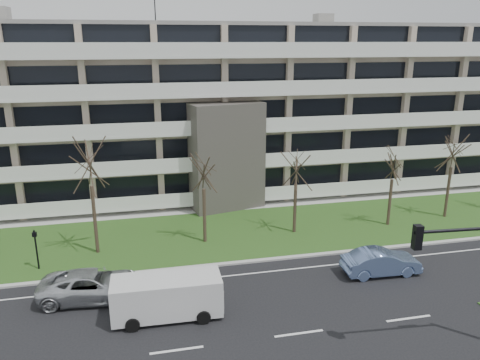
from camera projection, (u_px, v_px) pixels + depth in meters
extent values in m
plane|color=black|center=(299.00, 334.00, 23.03)|extent=(160.00, 160.00, 0.00)
cube|color=#34541C|center=(241.00, 232.00, 35.17)|extent=(90.00, 10.00, 0.06)
cube|color=#B2B2AD|center=(258.00, 261.00, 30.49)|extent=(90.00, 0.35, 0.12)
cube|color=#B2B2AD|center=(227.00, 207.00, 40.31)|extent=(90.00, 2.00, 0.08)
cube|color=white|center=(264.00, 272.00, 29.10)|extent=(90.00, 0.12, 0.01)
cube|color=tan|center=(213.00, 109.00, 44.71)|extent=(60.00, 12.00, 15.00)
cube|color=gray|center=(211.00, 25.00, 42.51)|extent=(60.50, 12.50, 0.30)
cube|color=#4C4742|center=(227.00, 157.00, 39.03)|extent=(6.39, 3.69, 9.00)
cube|color=black|center=(228.00, 186.00, 39.56)|extent=(4.92, 1.19, 3.50)
cylinder|color=black|center=(155.00, 3.00, 40.94)|extent=(0.10, 0.10, 3.50)
cube|color=black|center=(225.00, 181.00, 40.64)|extent=(58.00, 0.10, 1.80)
cube|color=white|center=(227.00, 200.00, 40.43)|extent=(58.00, 1.40, 0.22)
cube|color=white|center=(228.00, 196.00, 39.65)|extent=(58.00, 0.08, 1.00)
cube|color=black|center=(225.00, 147.00, 39.77)|extent=(58.00, 0.10, 1.80)
cube|color=white|center=(226.00, 166.00, 39.57)|extent=(58.00, 1.40, 0.22)
cube|color=white|center=(228.00, 161.00, 38.79)|extent=(58.00, 0.08, 1.00)
cube|color=black|center=(224.00, 112.00, 38.91)|extent=(58.00, 0.10, 1.80)
cube|color=white|center=(226.00, 131.00, 38.70)|extent=(58.00, 1.40, 0.22)
cube|color=white|center=(227.00, 126.00, 37.92)|extent=(58.00, 0.08, 1.00)
cube|color=black|center=(224.00, 75.00, 38.04)|extent=(58.00, 0.10, 1.80)
cube|color=white|center=(226.00, 95.00, 37.84)|extent=(58.00, 1.40, 0.22)
cube|color=white|center=(227.00, 88.00, 37.06)|extent=(58.00, 0.08, 1.00)
cube|color=black|center=(224.00, 37.00, 37.18)|extent=(58.00, 0.10, 1.80)
cube|color=white|center=(225.00, 57.00, 36.98)|extent=(58.00, 1.40, 0.22)
cube|color=white|center=(227.00, 49.00, 36.20)|extent=(58.00, 0.08, 1.00)
imported|color=silver|center=(93.00, 285.00, 25.93)|extent=(6.09, 3.29, 1.62)
imported|color=#6D87BD|center=(381.00, 262.00, 28.69)|extent=(4.85, 1.85, 1.58)
cube|color=silver|center=(167.00, 296.00, 24.16)|extent=(5.66, 2.23, 1.97)
cube|color=black|center=(166.00, 286.00, 24.00)|extent=(5.24, 2.06, 0.73)
cube|color=silver|center=(218.00, 293.00, 24.68)|extent=(0.42, 1.98, 1.25)
cylinder|color=black|center=(133.00, 325.00, 23.10)|extent=(0.73, 0.28, 0.73)
cylinder|color=black|center=(134.00, 303.00, 25.06)|extent=(0.73, 0.28, 0.73)
cylinder|color=black|center=(204.00, 317.00, 23.74)|extent=(0.73, 0.28, 0.73)
cylinder|color=black|center=(199.00, 296.00, 25.69)|extent=(0.73, 0.28, 0.73)
cylinder|color=black|center=(474.00, 229.00, 19.81)|extent=(5.55, 0.55, 0.15)
cube|color=black|center=(417.00, 237.00, 19.51)|extent=(0.37, 0.37, 1.07)
sphere|color=red|center=(418.00, 230.00, 19.41)|extent=(0.21, 0.21, 0.21)
sphere|color=orange|center=(417.00, 237.00, 19.51)|extent=(0.21, 0.21, 0.21)
sphere|color=green|center=(416.00, 245.00, 19.61)|extent=(0.21, 0.21, 0.21)
cylinder|color=black|center=(37.00, 250.00, 29.06)|extent=(0.11, 0.11, 2.67)
cube|color=black|center=(34.00, 234.00, 28.75)|extent=(0.26, 0.20, 0.28)
sphere|color=red|center=(34.00, 234.00, 28.75)|extent=(0.12, 0.12, 0.12)
cylinder|color=#382B21|center=(95.00, 220.00, 31.06)|extent=(0.24, 0.24, 4.77)
cylinder|color=#382B21|center=(204.00, 216.00, 32.87)|extent=(0.24, 0.24, 3.99)
cylinder|color=#382B21|center=(295.00, 209.00, 34.59)|extent=(0.24, 0.24, 3.80)
cylinder|color=#382B21|center=(390.00, 203.00, 35.97)|extent=(0.24, 0.24, 3.72)
cylinder|color=#382B21|center=(448.00, 193.00, 37.56)|extent=(0.24, 0.24, 4.19)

